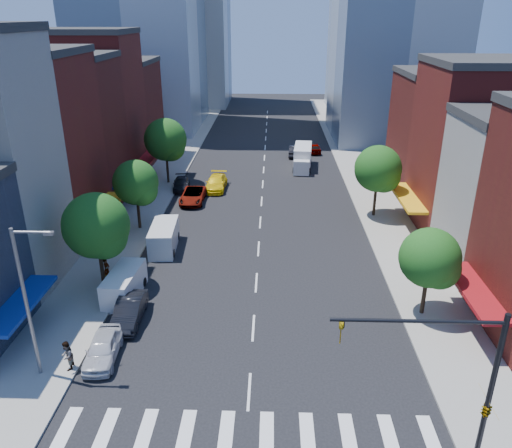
% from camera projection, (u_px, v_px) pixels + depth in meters
% --- Properties ---
extents(ground, '(220.00, 220.00, 0.00)m').
position_uv_depth(ground, '(249.00, 391.00, 27.30)').
color(ground, black).
rests_on(ground, ground).
extents(sidewalk_left, '(5.00, 120.00, 0.15)m').
position_uv_depth(sidewalk_left, '(167.00, 173.00, 64.47)').
color(sidewalk_left, gray).
rests_on(sidewalk_left, ground).
extents(sidewalk_right, '(5.00, 120.00, 0.15)m').
position_uv_depth(sidewalk_right, '(361.00, 175.00, 63.71)').
color(sidewalk_right, gray).
rests_on(sidewalk_right, ground).
extents(crosswalk, '(19.00, 3.00, 0.01)m').
position_uv_depth(crosswalk, '(246.00, 434.00, 24.54)').
color(crosswalk, silver).
rests_on(crosswalk, ground).
extents(bldg_left_2, '(12.00, 9.00, 16.00)m').
position_uv_depth(bldg_left_2, '(20.00, 151.00, 43.70)').
color(bldg_left_2, maroon).
rests_on(bldg_left_2, ground).
extents(bldg_left_3, '(12.00, 8.00, 15.00)m').
position_uv_depth(bldg_left_3, '(60.00, 135.00, 51.71)').
color(bldg_left_3, '#591816').
rests_on(bldg_left_3, ground).
extents(bldg_left_4, '(12.00, 9.00, 17.00)m').
position_uv_depth(bldg_left_4, '(87.00, 110.00, 59.15)').
color(bldg_left_4, maroon).
rests_on(bldg_left_4, ground).
extents(bldg_left_5, '(12.00, 10.00, 13.00)m').
position_uv_depth(bldg_left_5, '(112.00, 113.00, 68.67)').
color(bldg_left_5, '#591816').
rests_on(bldg_left_5, ground).
extents(bldg_right_2, '(12.00, 10.00, 15.00)m').
position_uv_depth(bldg_right_2, '(489.00, 150.00, 45.83)').
color(bldg_right_2, maroon).
rests_on(bldg_right_2, ground).
extents(bldg_right_3, '(12.00, 10.00, 13.00)m').
position_uv_depth(bldg_right_3, '(451.00, 136.00, 55.43)').
color(bldg_right_3, '#591816').
rests_on(bldg_right_3, ground).
extents(traffic_signal, '(7.24, 2.24, 8.00)m').
position_uv_depth(traffic_signal, '(477.00, 394.00, 21.24)').
color(traffic_signal, black).
rests_on(traffic_signal, sidewalk_right).
extents(streetlight, '(2.25, 0.25, 9.00)m').
position_uv_depth(streetlight, '(28.00, 295.00, 26.53)').
color(streetlight, slate).
rests_on(streetlight, sidewalk_left).
extents(tree_left_near, '(4.80, 4.80, 7.30)m').
position_uv_depth(tree_left_near, '(98.00, 228.00, 35.81)').
color(tree_left_near, black).
rests_on(tree_left_near, sidewalk_left).
extents(tree_left_mid, '(4.20, 4.20, 6.65)m').
position_uv_depth(tree_left_mid, '(137.00, 184.00, 46.06)').
color(tree_left_mid, black).
rests_on(tree_left_mid, sidewalk_left).
extents(tree_left_far, '(5.00, 5.00, 7.75)m').
position_uv_depth(tree_left_far, '(167.00, 141.00, 58.69)').
color(tree_left_far, black).
rests_on(tree_left_far, sidewalk_left).
extents(tree_right_near, '(4.00, 4.00, 6.20)m').
position_uv_depth(tree_right_near, '(432.00, 261.00, 32.61)').
color(tree_right_near, black).
rests_on(tree_right_near, sidewalk_right).
extents(tree_right_far, '(4.60, 4.60, 7.20)m').
position_uv_depth(tree_right_far, '(379.00, 171.00, 48.91)').
color(tree_right_far, black).
rests_on(tree_right_far, sidewalk_right).
extents(parked_car_front, '(2.06, 4.48, 1.49)m').
position_uv_depth(parked_car_front, '(103.00, 348.00, 29.62)').
color(parked_car_front, silver).
rests_on(parked_car_front, ground).
extents(parked_car_second, '(1.78, 4.77, 1.56)m').
position_uv_depth(parked_car_second, '(129.00, 311.00, 33.28)').
color(parked_car_second, black).
rests_on(parked_car_second, ground).
extents(parked_car_third, '(2.53, 5.40, 1.49)m').
position_uv_depth(parked_car_third, '(193.00, 196.00, 54.43)').
color(parked_car_third, '#999999').
rests_on(parked_car_third, ground).
extents(parked_car_rear, '(2.40, 4.77, 1.33)m').
position_uv_depth(parked_car_rear, '(181.00, 184.00, 58.41)').
color(parked_car_rear, black).
rests_on(parked_car_rear, ground).
extents(cargo_van_near, '(2.24, 4.90, 2.03)m').
position_uv_depth(cargo_van_near, '(124.00, 285.00, 35.96)').
color(cargo_van_near, silver).
rests_on(cargo_van_near, ground).
extents(cargo_van_far, '(2.39, 5.31, 2.21)m').
position_uv_depth(cargo_van_far, '(164.00, 238.00, 43.36)').
color(cargo_van_far, silver).
rests_on(cargo_van_far, ground).
extents(taxi, '(2.39, 5.52, 1.58)m').
position_uv_depth(taxi, '(216.00, 183.00, 58.40)').
color(taxi, yellow).
rests_on(taxi, ground).
extents(traffic_car_oncoming, '(1.97, 4.81, 1.55)m').
position_uv_depth(traffic_car_oncoming, '(295.00, 151.00, 72.14)').
color(traffic_car_oncoming, black).
rests_on(traffic_car_oncoming, ground).
extents(traffic_car_far, '(2.04, 4.33, 1.43)m').
position_uv_depth(traffic_car_far, '(314.00, 148.00, 73.83)').
color(traffic_car_far, '#999999').
rests_on(traffic_car_far, ground).
extents(box_truck, '(2.79, 7.43, 2.93)m').
position_uv_depth(box_truck, '(303.00, 158.00, 66.18)').
color(box_truck, silver).
rests_on(box_truck, ground).
extents(pedestrian_near, '(0.49, 0.69, 1.78)m').
position_uv_depth(pedestrian_near, '(107.00, 269.00, 38.17)').
color(pedestrian_near, '#999999').
rests_on(pedestrian_near, sidewalk_left).
extents(pedestrian_far, '(0.77, 0.94, 1.80)m').
position_uv_depth(pedestrian_far, '(67.00, 356.00, 28.50)').
color(pedestrian_far, '#999999').
rests_on(pedestrian_far, sidewalk_left).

